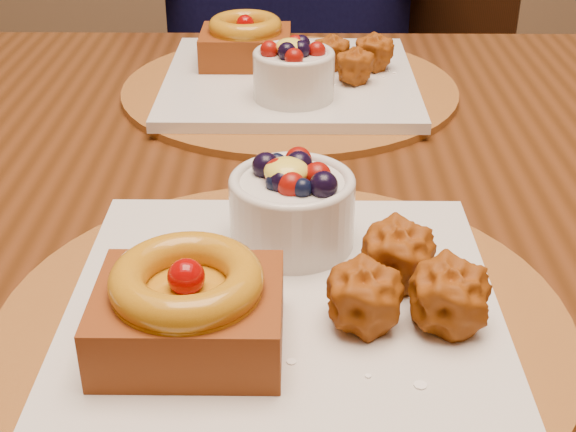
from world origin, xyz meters
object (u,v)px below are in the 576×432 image
(place_setting_far, at_px, (288,74))
(place_setting_near, at_px, (279,291))
(dining_table, at_px, (288,251))
(chair_far, at_px, (395,126))

(place_setting_far, bearing_deg, place_setting_near, -90.06)
(dining_table, height_order, chair_far, chair_far)
(place_setting_near, distance_m, place_setting_far, 0.43)
(chair_far, bearing_deg, dining_table, -85.01)
(dining_table, xyz_separation_m, chair_far, (0.20, 0.82, -0.22))
(dining_table, relative_size, place_setting_far, 4.21)
(place_setting_near, bearing_deg, place_setting_far, 89.94)
(place_setting_near, bearing_deg, chair_far, 78.83)
(place_setting_near, xyz_separation_m, place_setting_far, (0.00, 0.43, -0.00))
(dining_table, distance_m, place_setting_far, 0.24)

